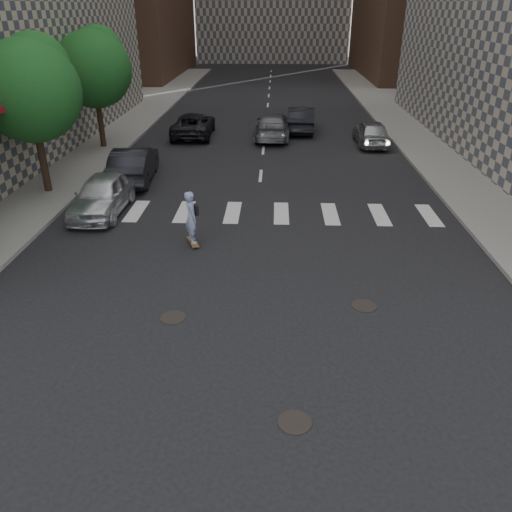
{
  "coord_description": "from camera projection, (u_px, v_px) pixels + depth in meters",
  "views": [
    {
      "loc": [
        0.7,
        -10.08,
        7.6
      ],
      "look_at": [
        0.22,
        2.45,
        1.3
      ],
      "focal_mm": 35.0,
      "sensor_mm": 36.0,
      "label": 1
    }
  ],
  "objects": [
    {
      "name": "tree_b",
      "position": [
        31.0,
        86.0,
        20.63
      ],
      "size": [
        4.2,
        4.2,
        6.6
      ],
      "color": "#382619",
      "rests_on": "sidewalk_left"
    },
    {
      "name": "manhole_c",
      "position": [
        364.0,
        306.0,
        14.11
      ],
      "size": [
        0.7,
        0.7,
        0.02
      ],
      "primitive_type": "cylinder",
      "color": "black",
      "rests_on": "ground"
    },
    {
      "name": "silver_sedan",
      "position": [
        102.0,
        195.0,
        20.19
      ],
      "size": [
        1.86,
        4.51,
        1.53
      ],
      "primitive_type": "imported",
      "rotation": [
        0.0,
        0.0,
        -0.01
      ],
      "color": "silver",
      "rests_on": "ground"
    },
    {
      "name": "sidewalk_left",
      "position": [
        29.0,
        142.0,
        30.77
      ],
      "size": [
        13.0,
        80.0,
        0.15
      ],
      "primitive_type": "cube",
      "color": "gray",
      "rests_on": "ground"
    },
    {
      "name": "manhole_b",
      "position": [
        173.0,
        317.0,
        13.58
      ],
      "size": [
        0.7,
        0.7,
        0.02
      ],
      "primitive_type": "cylinder",
      "color": "black",
      "rests_on": "ground"
    },
    {
      "name": "sidewalk_right",
      "position": [
        506.0,
        147.0,
        29.76
      ],
      "size": [
        13.0,
        80.0,
        0.15
      ],
      "primitive_type": "cube",
      "color": "gray",
      "rests_on": "ground"
    },
    {
      "name": "skateboarder",
      "position": [
        192.0,
        217.0,
        17.33
      ],
      "size": [
        0.67,
        1.01,
        1.97
      ],
      "rotation": [
        0.0,
        0.0,
        0.39
      ],
      "color": "brown",
      "rests_on": "ground"
    },
    {
      "name": "traffic_car_b",
      "position": [
        273.0,
        126.0,
        31.72
      ],
      "size": [
        2.51,
        5.51,
        1.56
      ],
      "primitive_type": "imported",
      "rotation": [
        0.0,
        0.0,
        3.08
      ],
      "color": "slate",
      "rests_on": "ground"
    },
    {
      "name": "tree_c",
      "position": [
        94.0,
        65.0,
        27.77
      ],
      "size": [
        4.2,
        4.2,
        6.6
      ],
      "color": "#382619",
      "rests_on": "sidewalk_left"
    },
    {
      "name": "traffic_car_d",
      "position": [
        371.0,
        132.0,
        30.18
      ],
      "size": [
        1.79,
        4.44,
        1.51
      ],
      "primitive_type": "imported",
      "rotation": [
        0.0,
        0.0,
        3.14
      ],
      "color": "#AAACB1",
      "rests_on": "ground"
    },
    {
      "name": "traffic_car_c",
      "position": [
        193.0,
        125.0,
        32.23
      ],
      "size": [
        2.56,
        5.35,
        1.47
      ],
      "primitive_type": "imported",
      "rotation": [
        0.0,
        0.0,
        3.16
      ],
      "color": "black",
      "rests_on": "ground"
    },
    {
      "name": "traffic_car_a",
      "position": [
        134.0,
        164.0,
        23.91
      ],
      "size": [
        2.13,
        5.07,
        1.63
      ],
      "primitive_type": "imported",
      "rotation": [
        0.0,
        0.0,
        3.22
      ],
      "color": "black",
      "rests_on": "ground"
    },
    {
      "name": "traffic_car_e",
      "position": [
        301.0,
        119.0,
        33.43
      ],
      "size": [
        2.03,
        5.01,
        1.62
      ],
      "primitive_type": "imported",
      "rotation": [
        0.0,
        0.0,
        3.08
      ],
      "color": "black",
      "rests_on": "ground"
    },
    {
      "name": "manhole_a",
      "position": [
        295.0,
        422.0,
        10.16
      ],
      "size": [
        0.7,
        0.7,
        0.02
      ],
      "primitive_type": "cylinder",
      "color": "black",
      "rests_on": "ground"
    },
    {
      "name": "ground",
      "position": [
        244.0,
        346.0,
        12.44
      ],
      "size": [
        160.0,
        160.0,
        0.0
      ],
      "primitive_type": "plane",
      "color": "black",
      "rests_on": "ground"
    }
  ]
}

